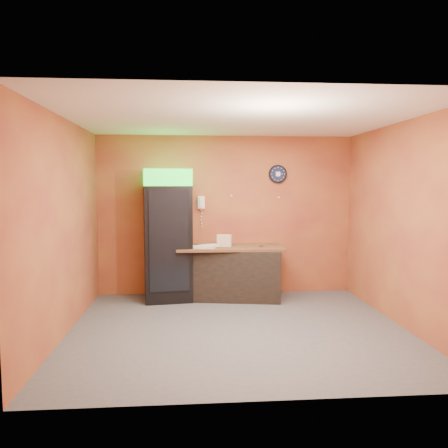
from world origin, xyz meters
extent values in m
plane|color=#47474C|center=(0.00, 0.00, 0.00)|extent=(4.50, 4.50, 0.00)
cube|color=#B06C31|center=(0.00, 2.00, 1.40)|extent=(4.50, 0.02, 2.80)
cube|color=#B06C31|center=(-2.25, 0.00, 1.40)|extent=(0.02, 4.00, 2.80)
cube|color=#B06C31|center=(2.25, 0.00, 1.40)|extent=(0.02, 4.00, 2.80)
cube|color=white|center=(0.00, 0.00, 2.80)|extent=(4.50, 4.00, 0.02)
cube|color=black|center=(-1.02, 1.65, 0.96)|extent=(0.86, 0.86, 1.92)
cube|color=#18D227|center=(-1.02, 1.65, 2.06)|extent=(0.86, 0.86, 0.27)
cube|color=black|center=(-1.07, 1.26, 1.04)|extent=(0.63, 0.10, 1.65)
cube|color=black|center=(0.04, 1.62, 0.43)|extent=(1.81, 1.03, 0.86)
cylinder|color=black|center=(0.92, 1.98, 2.13)|extent=(0.32, 0.05, 0.32)
cylinder|color=#0F1433|center=(0.92, 1.95, 2.13)|extent=(0.28, 0.01, 0.28)
cube|color=white|center=(0.92, 1.94, 2.13)|extent=(0.08, 0.00, 0.08)
cube|color=white|center=(-0.44, 1.96, 1.63)|extent=(0.12, 0.07, 0.22)
cube|color=white|center=(-0.44, 1.91, 1.63)|extent=(0.05, 0.04, 0.18)
cube|color=brown|center=(0.04, 1.62, 0.88)|extent=(1.80, 0.84, 0.04)
cube|color=beige|center=(-0.06, 1.58, 0.92)|extent=(0.26, 0.16, 0.05)
cube|color=beige|center=(-0.06, 1.58, 0.97)|extent=(0.26, 0.16, 0.05)
cube|color=beige|center=(-0.06, 1.58, 1.02)|extent=(0.26, 0.16, 0.05)
cube|color=beige|center=(-0.06, 1.58, 1.08)|extent=(0.26, 0.16, 0.05)
cube|color=silver|center=(-0.52, 1.42, 0.92)|extent=(0.32, 0.19, 0.04)
cube|color=silver|center=(-0.38, 1.42, 0.92)|extent=(0.32, 0.25, 0.04)
cube|color=silver|center=(-0.29, 1.58, 0.92)|extent=(0.32, 0.22, 0.04)
cylinder|color=silver|center=(-0.06, 1.73, 0.93)|extent=(0.06, 0.06, 0.06)
camera|label=1|loc=(-0.64, -5.72, 1.94)|focal=35.00mm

